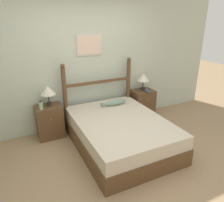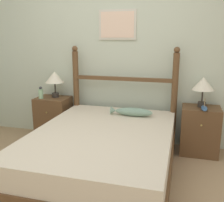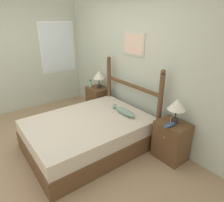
{
  "view_description": "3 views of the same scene",
  "coord_description": "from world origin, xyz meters",
  "px_view_note": "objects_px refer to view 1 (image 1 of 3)",
  "views": [
    {
      "loc": [
        -1.38,
        -2.41,
        2.22
      ],
      "look_at": [
        0.32,
        1.07,
        0.69
      ],
      "focal_mm": 35.0,
      "sensor_mm": 36.0,
      "label": 1
    },
    {
      "loc": [
        1.05,
        -1.96,
        1.51
      ],
      "look_at": [
        0.24,
        1.03,
        0.75
      ],
      "focal_mm": 42.0,
      "sensor_mm": 36.0,
      "label": 2
    },
    {
      "loc": [
        2.87,
        -0.89,
        2.11
      ],
      "look_at": [
        0.32,
        1.05,
        0.78
      ],
      "focal_mm": 32.0,
      "sensor_mm": 36.0,
      "label": 3
    }
  ],
  "objects_px": {
    "table_lamp_right": "(143,78)",
    "fish_pillow": "(114,103)",
    "bottle": "(41,106)",
    "model_boat": "(147,91)",
    "nightstand_left": "(50,122)",
    "nightstand_right": "(143,103)",
    "table_lamp_left": "(48,91)",
    "bed": "(120,133)"
  },
  "relations": [
    {
      "from": "table_lamp_right",
      "to": "fish_pillow",
      "type": "height_order",
      "value": "table_lamp_right"
    },
    {
      "from": "bed",
      "to": "fish_pillow",
      "type": "distance_m",
      "value": 0.74
    },
    {
      "from": "table_lamp_right",
      "to": "model_boat",
      "type": "height_order",
      "value": "table_lamp_right"
    },
    {
      "from": "nightstand_left",
      "to": "fish_pillow",
      "type": "bearing_deg",
      "value": -11.49
    },
    {
      "from": "bed",
      "to": "model_boat",
      "type": "bearing_deg",
      "value": 35.34
    },
    {
      "from": "bed",
      "to": "table_lamp_right",
      "type": "relative_size",
      "value": 5.18
    },
    {
      "from": "table_lamp_left",
      "to": "table_lamp_right",
      "type": "height_order",
      "value": "same"
    },
    {
      "from": "bed",
      "to": "bottle",
      "type": "distance_m",
      "value": 1.5
    },
    {
      "from": "nightstand_left",
      "to": "fish_pillow",
      "type": "distance_m",
      "value": 1.31
    },
    {
      "from": "model_boat",
      "to": "fish_pillow",
      "type": "distance_m",
      "value": 0.9
    },
    {
      "from": "bed",
      "to": "model_boat",
      "type": "distance_m",
      "value": 1.38
    },
    {
      "from": "bed",
      "to": "bottle",
      "type": "height_order",
      "value": "bottle"
    },
    {
      "from": "table_lamp_right",
      "to": "fish_pillow",
      "type": "bearing_deg",
      "value": -162.06
    },
    {
      "from": "nightstand_right",
      "to": "table_lamp_right",
      "type": "distance_m",
      "value": 0.61
    },
    {
      "from": "nightstand_left",
      "to": "bottle",
      "type": "distance_m",
      "value": 0.43
    },
    {
      "from": "nightstand_left",
      "to": "table_lamp_right",
      "type": "height_order",
      "value": "table_lamp_right"
    },
    {
      "from": "fish_pillow",
      "to": "nightstand_left",
      "type": "bearing_deg",
      "value": 168.51
    },
    {
      "from": "table_lamp_right",
      "to": "model_boat",
      "type": "distance_m",
      "value": 0.31
    },
    {
      "from": "bottle",
      "to": "model_boat",
      "type": "relative_size",
      "value": 0.71
    },
    {
      "from": "table_lamp_left",
      "to": "nightstand_right",
      "type": "bearing_deg",
      "value": -0.83
    },
    {
      "from": "table_lamp_left",
      "to": "table_lamp_right",
      "type": "xyz_separation_m",
      "value": [
        2.08,
        -0.01,
        0.0
      ]
    },
    {
      "from": "nightstand_left",
      "to": "fish_pillow",
      "type": "relative_size",
      "value": 1.16
    },
    {
      "from": "model_boat",
      "to": "table_lamp_right",
      "type": "bearing_deg",
      "value": 99.52
    },
    {
      "from": "fish_pillow",
      "to": "bed",
      "type": "bearing_deg",
      "value": -107.46
    },
    {
      "from": "nightstand_left",
      "to": "model_boat",
      "type": "distance_m",
      "value": 2.17
    },
    {
      "from": "nightstand_right",
      "to": "bottle",
      "type": "distance_m",
      "value": 2.29
    },
    {
      "from": "nightstand_right",
      "to": "table_lamp_right",
      "type": "height_order",
      "value": "table_lamp_right"
    },
    {
      "from": "nightstand_left",
      "to": "bottle",
      "type": "xyz_separation_m",
      "value": [
        -0.14,
        -0.1,
        0.4
      ]
    },
    {
      "from": "nightstand_left",
      "to": "table_lamp_left",
      "type": "distance_m",
      "value": 0.61
    },
    {
      "from": "table_lamp_left",
      "to": "bottle",
      "type": "relative_size",
      "value": 2.18
    },
    {
      "from": "nightstand_right",
      "to": "fish_pillow",
      "type": "xyz_separation_m",
      "value": [
        -0.86,
        -0.26,
        0.26
      ]
    },
    {
      "from": "nightstand_right",
      "to": "bottle",
      "type": "relative_size",
      "value": 3.55
    },
    {
      "from": "bottle",
      "to": "fish_pillow",
      "type": "relative_size",
      "value": 0.33
    },
    {
      "from": "nightstand_right",
      "to": "fish_pillow",
      "type": "bearing_deg",
      "value": -163.43
    },
    {
      "from": "model_boat",
      "to": "nightstand_right",
      "type": "bearing_deg",
      "value": 100.38
    },
    {
      "from": "bottle",
      "to": "model_boat",
      "type": "distance_m",
      "value": 2.28
    },
    {
      "from": "bed",
      "to": "table_lamp_left",
      "type": "bearing_deg",
      "value": 138.12
    },
    {
      "from": "bottle",
      "to": "nightstand_left",
      "type": "bearing_deg",
      "value": 35.75
    },
    {
      "from": "nightstand_right",
      "to": "fish_pillow",
      "type": "height_order",
      "value": "same"
    },
    {
      "from": "nightstand_right",
      "to": "table_lamp_left",
      "type": "bearing_deg",
      "value": 179.17
    },
    {
      "from": "bed",
      "to": "fish_pillow",
      "type": "relative_size",
      "value": 3.69
    },
    {
      "from": "table_lamp_right",
      "to": "model_boat",
      "type": "relative_size",
      "value": 1.55
    }
  ]
}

